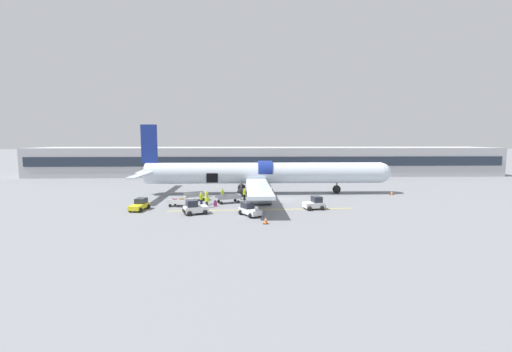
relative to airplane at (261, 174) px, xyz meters
name	(u,v)px	position (x,y,z in m)	size (l,w,h in m)	color
ground_plane	(282,199)	(2.77, -4.73, -3.08)	(500.00, 500.00, 0.00)	slate
apron_marking_line	(262,210)	(-0.48, -12.08, -3.07)	(22.46, 1.18, 0.01)	yellow
terminal_strip	(266,161)	(2.77, 29.42, 0.18)	(107.82, 14.08, 6.51)	#B2B2B7
airplane	(261,174)	(0.00, 0.00, 0.00)	(39.78, 35.83, 10.65)	silver
baggage_tug_lead	(140,205)	(-15.18, -11.76, -2.48)	(2.11, 3.42, 1.37)	yellow
baggage_tug_mid	(195,208)	(-8.28, -14.26, -2.38)	(3.05, 2.52, 1.64)	white
baggage_tug_rear	(249,210)	(-2.10, -15.22, -2.46)	(2.64, 3.29, 1.43)	silver
baggage_tug_spare	(314,204)	(5.83, -12.07, -2.41)	(2.67, 2.28, 1.57)	white
baggage_cart_loading	(229,199)	(-4.65, -7.57, -2.51)	(4.22, 2.43, 1.10)	#999BA0
baggage_cart_queued	(196,196)	(-9.35, -5.44, -2.50)	(3.83, 2.57, 1.14)	#999BA0
baggage_cart_empty	(181,203)	(-10.67, -9.68, -2.59)	(3.99, 2.32, 1.03)	silver
ground_crew_loader_a	(207,201)	(-7.30, -10.55, -2.26)	(0.54, 0.40, 1.55)	#1E2338
ground_crew_loader_b	(244,194)	(-2.63, -5.71, -2.18)	(0.54, 0.56, 1.71)	black
ground_crew_driver	(222,194)	(-5.72, -4.73, -2.27)	(0.49, 0.49, 1.53)	black
ground_crew_supervisor	(207,197)	(-7.55, -8.42, -2.13)	(0.43, 0.62, 1.79)	#2D2D33
ground_crew_helper	(256,194)	(-0.97, -5.92, -2.22)	(0.51, 0.53, 1.63)	black
ground_crew_marshal	(201,199)	(-8.11, -9.51, -2.15)	(0.51, 0.61, 1.77)	#1E2338
suitcase_on_tarmac_upright	(243,204)	(-2.76, -10.07, -2.79)	(0.46, 0.30, 0.67)	black
suitcase_on_tarmac_spare	(215,204)	(-6.31, -9.87, -2.74)	(0.40, 0.36, 0.78)	#721951
safety_cone_nose	(392,193)	(19.97, -1.62, -2.81)	(0.60, 0.60, 0.58)	black
safety_cone_engine_left	(266,220)	(-0.52, -19.05, -2.71)	(0.51, 0.51, 0.78)	black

